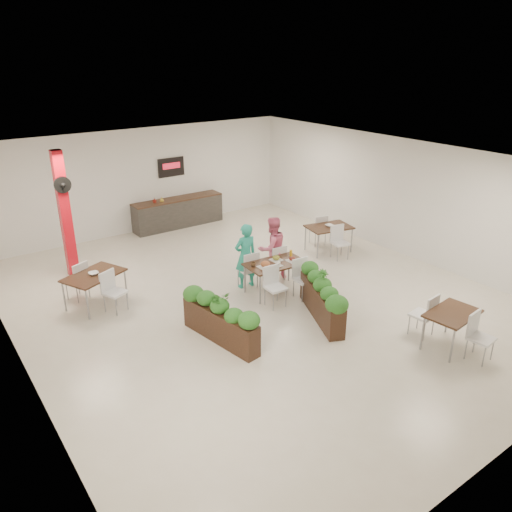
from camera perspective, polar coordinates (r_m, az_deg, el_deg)
The scene contains 12 objects.
ground at distance 11.66m, azimuth -0.14°, elevation -4.84°, with size 12.00×12.00×0.00m, color beige.
room_shell at distance 10.89m, azimuth -0.15°, elevation 4.59°, with size 10.10×12.10×3.22m.
red_column at distance 13.11m, azimuth -20.98°, elevation 4.53°, with size 0.40×0.41×3.20m.
service_counter at distance 16.47m, azimuth -8.89°, elevation 5.02°, with size 3.00×0.64×2.20m.
main_table at distance 11.70m, azimuth 2.20°, elevation -1.31°, with size 1.45×1.70×0.92m.
diner_man at distance 11.90m, azimuth -1.20°, elevation 0.01°, with size 0.59×0.38×1.61m, color teal.
diner_woman at distance 12.34m, azimuth 1.85°, elevation 0.87°, with size 0.79×0.61×1.62m, color pink.
planter_left at distance 9.83m, azimuth -4.13°, elevation -6.98°, with size 0.65×2.03×1.07m.
planter_right at distance 10.73m, azimuth 7.53°, elevation -4.51°, with size 1.12×1.98×1.11m.
side_table_a at distance 11.67m, azimuth -18.00°, elevation -2.53°, with size 1.50×1.65×0.92m.
side_table_b at distance 14.28m, azimuth 8.33°, elevation 2.93°, with size 1.37×1.67×0.92m.
side_table_c at distance 10.27m, azimuth 21.48°, elevation -6.69°, with size 1.15×1.66×0.92m.
Camera 1 is at (-6.05, -8.42, 5.34)m, focal length 35.00 mm.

